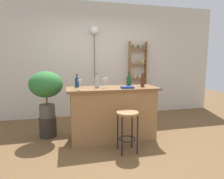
{
  "coord_description": "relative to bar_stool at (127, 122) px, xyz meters",
  "views": [
    {
      "loc": [
        -0.8,
        -2.95,
        1.38
      ],
      "look_at": [
        0.05,
        0.55,
        0.85
      ],
      "focal_mm": 31.11,
      "sensor_mm": 36.0,
      "label": 1
    }
  ],
  "objects": [
    {
      "name": "ground",
      "position": [
        -0.09,
        0.26,
        -0.47
      ],
      "size": [
        12.0,
        12.0,
        0.0
      ],
      "primitive_type": "plane",
      "color": "brown"
    },
    {
      "name": "back_wall",
      "position": [
        -0.09,
        2.21,
        0.93
      ],
      "size": [
        6.4,
        0.1,
        2.8
      ],
      "primitive_type": "cube",
      "color": "beige",
      "rests_on": "ground"
    },
    {
      "name": "kitchen_counter",
      "position": [
        -0.09,
        0.56,
        0.0
      ],
      "size": [
        1.58,
        0.61,
        0.93
      ],
      "color": "#9E7042",
      "rests_on": "ground"
    },
    {
      "name": "bar_stool",
      "position": [
        0.0,
        0.0,
        0.0
      ],
      "size": [
        0.33,
        0.33,
        0.62
      ],
      "color": "black",
      "rests_on": "ground"
    },
    {
      "name": "spice_shelf",
      "position": [
        0.95,
        2.06,
        0.43
      ],
      "size": [
        0.46,
        0.15,
        1.88
      ],
      "color": "olive",
      "rests_on": "ground"
    },
    {
      "name": "plant_stool",
      "position": [
        -1.23,
        0.92,
        -0.28
      ],
      "size": [
        0.31,
        0.31,
        0.37
      ],
      "primitive_type": "cylinder",
      "color": "#2D2823",
      "rests_on": "ground"
    },
    {
      "name": "potted_plant",
      "position": [
        -1.23,
        0.92,
        0.45
      ],
      "size": [
        0.59,
        0.53,
        0.84
      ],
      "color": "#514C47",
      "rests_on": "plant_stool"
    },
    {
      "name": "bottle_sauce_amber",
      "position": [
        -0.69,
        0.75,
        0.55
      ],
      "size": [
        0.07,
        0.07,
        0.23
      ],
      "color": "navy",
      "rests_on": "kitchen_counter"
    },
    {
      "name": "bottle_spirits_clear",
      "position": [
        0.45,
        0.53,
        0.55
      ],
      "size": [
        0.07,
        0.07,
        0.24
      ],
      "color": "#5B2319",
      "rests_on": "kitchen_counter"
    },
    {
      "name": "bottle_wine_red",
      "position": [
        0.2,
        0.54,
        0.56
      ],
      "size": [
        0.08,
        0.08,
        0.27
      ],
      "color": "#194C23",
      "rests_on": "kitchen_counter"
    },
    {
      "name": "bottle_soda_blue",
      "position": [
        -0.36,
        0.63,
        0.55
      ],
      "size": [
        0.08,
        0.08,
        0.25
      ],
      "color": "#B2B2B7",
      "rests_on": "kitchen_counter"
    },
    {
      "name": "wine_glass_left",
      "position": [
        -0.67,
        0.4,
        0.58
      ],
      "size": [
        0.07,
        0.07,
        0.16
      ],
      "color": "silver",
      "rests_on": "kitchen_counter"
    },
    {
      "name": "wine_glass_center",
      "position": [
        -0.24,
        0.57,
        0.58
      ],
      "size": [
        0.07,
        0.07,
        0.16
      ],
      "color": "silver",
      "rests_on": "kitchen_counter"
    },
    {
      "name": "wine_glass_right",
      "position": [
        -0.18,
        0.69,
        0.58
      ],
      "size": [
        0.07,
        0.07,
        0.16
      ],
      "color": "silver",
      "rests_on": "kitchen_counter"
    },
    {
      "name": "cookbook",
      "position": [
        0.12,
        0.4,
        0.48
      ],
      "size": [
        0.23,
        0.17,
        0.03
      ],
      "primitive_type": "cube",
      "rotation": [
        0.0,
        0.0,
        -0.11
      ],
      "color": "navy",
      "rests_on": "kitchen_counter"
    },
    {
      "name": "pendant_globe_light",
      "position": [
        -0.17,
        2.1,
        1.61
      ],
      "size": [
        0.2,
        0.2,
        2.21
      ],
      "color": "black",
      "rests_on": "ground"
    }
  ]
}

